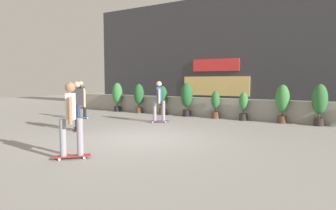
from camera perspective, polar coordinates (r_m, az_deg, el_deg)
The scene contains 15 objects.
ground_plane at distance 9.06m, azimuth -5.00°, elevation -6.36°, with size 48.00×48.00×0.00m, color gray.
planter_wall at distance 14.22m, azimuth 9.53°, elevation -0.52°, with size 18.00×0.40×0.90m, color gray.
building_backdrop at distance 18.00m, azimuth 14.50°, elevation 9.40°, with size 20.00×2.08×6.50m.
potted_plant_0 at distance 16.87m, azimuth -9.60°, elevation 1.95°, with size 0.56×0.56×1.59m.
potted_plant_1 at distance 15.93m, azimuth -5.56°, elevation 1.71°, with size 0.53×0.53×1.54m.
potted_plant_2 at distance 15.09m, azimuth -1.06°, elevation 1.31°, with size 0.49×0.49×1.45m.
potted_plant_3 at distance 14.39m, azimuth 3.56°, elevation 1.60°, with size 0.57×0.57×1.62m.
potted_plant_4 at distance 13.77m, azimuth 9.00°, elevation 0.25°, with size 0.39×0.39×1.24m.
potted_plant_5 at distance 13.33m, azimuth 14.14°, elevation -0.04°, with size 0.38×0.38×1.23m.
potted_plant_6 at distance 12.93m, azimuth 20.92°, elevation 0.76°, with size 0.54×0.54×1.56m.
potted_plant_7 at distance 12.75m, azimuth 26.86°, elevation 0.62°, with size 0.56×0.56×1.60m.
skater_far_left at distance 6.91m, azimuth -17.94°, elevation -2.14°, with size 0.70×0.72×1.70m.
skater_by_wall_right at distance 12.30m, azimuth -1.71°, elevation 1.02°, with size 0.77×0.62×1.70m.
skater_by_wall_left at distance 13.93m, azimuth -16.19°, elevation 1.27°, with size 0.55×0.82×1.70m.
skater_far_right at distance 10.74m, azimuth -16.84°, elevation 0.27°, with size 0.77×0.61×1.70m.
Camera 1 is at (5.30, -7.13, 1.74)m, focal length 32.09 mm.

